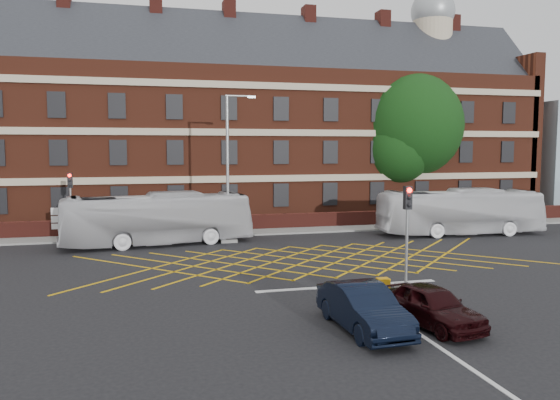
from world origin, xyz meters
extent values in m
plane|color=black|center=(0.00, 0.00, 0.00)|extent=(120.00, 120.00, 0.00)
cube|color=#572416|center=(0.00, 22.00, 6.00)|extent=(50.00, 12.00, 12.00)
cube|color=black|center=(0.00, 22.00, 12.00)|extent=(51.00, 10.61, 10.61)
cube|color=#B7A88C|center=(0.00, 15.92, 7.00)|extent=(50.00, 0.18, 0.50)
cube|color=black|center=(0.00, 15.94, 5.50)|extent=(1.20, 0.14, 1.80)
cube|color=#501B15|center=(-7.00, 22.00, 16.50)|extent=(1.00, 1.40, 3.20)
cylinder|color=#B7A88C|center=(18.00, 22.00, 15.00)|extent=(3.60, 3.60, 6.00)
sphere|color=gray|center=(18.00, 22.00, 18.40)|extent=(4.00, 4.00, 4.00)
cube|color=#501B15|center=(0.00, 13.00, 0.55)|extent=(56.00, 0.50, 1.10)
cube|color=slate|center=(0.00, 12.00, 0.06)|extent=(60.00, 3.00, 0.12)
cube|color=#CC990C|center=(0.00, 2.00, 0.01)|extent=(8.22, 8.22, 0.02)
cube|color=silver|center=(0.00, -3.50, 0.01)|extent=(8.00, 0.30, 0.02)
cube|color=silver|center=(0.00, -10.00, 0.01)|extent=(0.15, 14.00, 0.02)
imported|color=#BBBBBF|center=(-7.54, 8.63, 1.58)|extent=(11.57, 4.21, 3.15)
imported|color=silver|center=(12.30, 7.60, 1.55)|extent=(11.28, 3.56, 3.09)
imported|color=black|center=(-1.56, -8.86, 0.73)|extent=(1.79, 4.53, 1.47)
imported|color=black|center=(0.81, -9.01, 0.68)|extent=(2.32, 4.23, 1.36)
cylinder|color=black|center=(13.69, 17.83, 2.97)|extent=(0.90, 0.90, 5.94)
sphere|color=black|center=(13.69, 17.83, 7.74)|extent=(9.02, 9.02, 9.02)
sphere|color=black|center=(12.19, 17.03, 5.74)|extent=(5.86, 5.86, 5.86)
sphere|color=black|center=(15.19, 18.63, 6.14)|extent=(5.41, 5.41, 5.41)
cube|color=slate|center=(2.17, -4.50, 0.10)|extent=(0.70, 0.70, 0.20)
cylinder|color=gray|center=(2.17, -4.50, 1.75)|extent=(0.12, 0.12, 3.50)
cube|color=black|center=(2.17, -4.50, 3.80)|extent=(0.30, 0.25, 0.95)
sphere|color=#FF0C05|center=(2.17, -4.64, 4.12)|extent=(0.20, 0.20, 0.20)
cube|color=slate|center=(-12.77, 11.56, 0.10)|extent=(0.70, 0.70, 0.20)
cylinder|color=gray|center=(-12.77, 11.56, 1.75)|extent=(0.12, 0.12, 3.50)
cube|color=black|center=(-12.77, 11.56, 3.80)|extent=(0.30, 0.25, 0.95)
sphere|color=#FF0C05|center=(-12.77, 11.42, 4.12)|extent=(0.20, 0.20, 0.20)
cube|color=slate|center=(-3.25, 8.60, 0.10)|extent=(1.00, 1.00, 0.20)
cylinder|color=gray|center=(-3.25, 8.60, 4.50)|extent=(0.18, 0.18, 8.99)
cylinder|color=gray|center=(-2.55, 8.60, 8.99)|extent=(1.60, 0.12, 0.12)
cube|color=gray|center=(-1.75, 8.60, 8.94)|extent=(0.50, 0.20, 0.12)
cylinder|color=gray|center=(-13.38, 11.42, 1.10)|extent=(0.10, 0.10, 2.20)
cube|color=silver|center=(-13.38, 11.34, 1.90)|extent=(1.10, 0.06, 0.45)
cube|color=silver|center=(-13.38, 11.34, 1.40)|extent=(1.10, 0.06, 0.40)
cube|color=silver|center=(-13.38, 11.34, 0.95)|extent=(1.10, 0.06, 0.35)
cube|color=orange|center=(0.52, -5.85, 0.43)|extent=(0.45, 0.37, 0.87)
camera|label=1|loc=(-8.30, -24.74, 5.83)|focal=35.00mm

